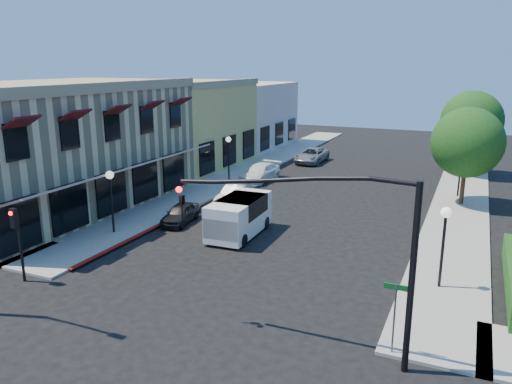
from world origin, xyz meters
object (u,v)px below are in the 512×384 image
at_px(street_tree_b, 472,121).
at_px(street_name_sign, 395,308).
at_px(signal_mast_arm, 342,236).
at_px(parked_car_c, 260,173).
at_px(street_tree_a, 467,143).
at_px(lamppost_left_near, 110,186).
at_px(secondary_signal, 17,231).
at_px(white_van, 239,214).
at_px(lamppost_right_far, 461,159).
at_px(parked_car_a, 180,214).
at_px(lamppost_right_near, 445,227).
at_px(parked_car_b, 235,195).
at_px(parked_car_d, 312,155).
at_px(lamppost_left_far, 228,147).

distance_m(street_tree_b, street_name_sign, 29.96).
height_order(signal_mast_arm, parked_car_c, signal_mast_arm).
height_order(street_tree_a, lamppost_left_near, street_tree_a).
bearing_deg(secondary_signal, white_van, 57.20).
relative_size(lamppost_left_near, parked_car_c, 0.76).
distance_m(street_name_sign, white_van, 12.75).
bearing_deg(lamppost_right_far, parked_car_a, -138.96).
distance_m(lamppost_right_near, parked_car_b, 15.89).
bearing_deg(street_tree_b, signal_mast_arm, -95.51).
bearing_deg(parked_car_b, signal_mast_arm, -54.47).
bearing_deg(street_tree_a, lamppost_right_near, -91.23).
distance_m(signal_mast_arm, street_name_sign, 2.98).
distance_m(lamppost_left_near, lamppost_right_far, 23.35).
bearing_deg(street_tree_b, parked_car_a, -125.80).
xyz_separation_m(street_tree_a, parked_car_d, (-13.60, 10.00, -3.51)).
bearing_deg(parked_car_a, lamppost_right_far, 33.93).
xyz_separation_m(lamppost_right_near, parked_car_b, (-13.53, 8.07, -2.09)).
xyz_separation_m(lamppost_left_near, parked_car_d, (3.70, 24.00, -2.05)).
bearing_deg(street_tree_a, parked_car_c, 176.48).
bearing_deg(parked_car_a, white_van, -15.45).
bearing_deg(lamppost_left_far, street_tree_b, 30.03).
bearing_deg(parked_car_a, street_name_sign, -40.42).
xyz_separation_m(lamppost_left_near, lamppost_right_far, (17.00, 16.00, 0.00)).
height_order(lamppost_right_near, parked_car_c, lamppost_right_near).
bearing_deg(street_tree_b, parked_car_d, 180.00).
height_order(street_tree_a, parked_car_a, street_tree_a).
bearing_deg(lamppost_right_near, lamppost_right_far, 90.00).
xyz_separation_m(secondary_signal, parked_car_c, (1.80, 21.52, -1.63)).
distance_m(signal_mast_arm, lamppost_right_far, 22.70).
xyz_separation_m(white_van, parked_car_c, (-4.12, 12.33, -0.52)).
bearing_deg(lamppost_left_near, signal_mast_arm, -24.37).
height_order(parked_car_a, parked_car_d, parked_car_d).
relative_size(street_tree_a, parked_car_a, 1.92).
relative_size(street_name_sign, lamppost_left_far, 0.70).
distance_m(white_van, parked_car_a, 4.21).
bearing_deg(parked_car_d, lamppost_right_far, -30.10).
distance_m(street_tree_b, lamppost_left_far, 20.06).
bearing_deg(parked_car_b, street_tree_a, 21.97).
xyz_separation_m(lamppost_right_near, parked_car_a, (-14.70, 3.20, -2.16)).
relative_size(street_tree_a, signal_mast_arm, 0.81).
bearing_deg(parked_car_d, parked_car_a, -92.92).
height_order(street_tree_a, lamppost_right_near, street_tree_a).
bearing_deg(signal_mast_arm, lamppost_left_far, 125.00).
bearing_deg(parked_car_a, street_tree_b, 47.09).
bearing_deg(signal_mast_arm, lamppost_left_near, 155.63).
bearing_deg(lamppost_right_near, street_name_sign, -99.78).
bearing_deg(parked_car_d, street_name_sign, -66.64).
relative_size(secondary_signal, lamppost_right_far, 0.93).
distance_m(street_tree_a, white_van, 16.04).
height_order(street_name_sign, lamppost_left_near, lamppost_left_near).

